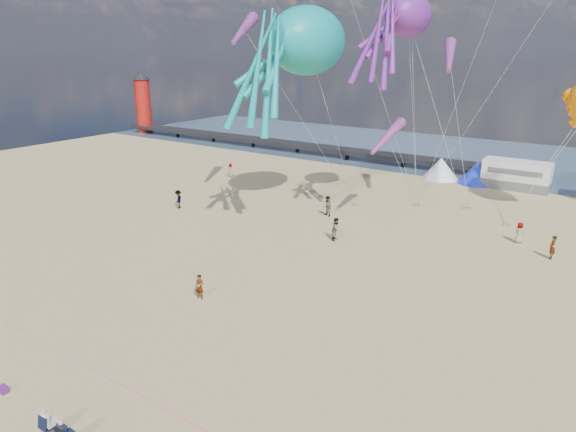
% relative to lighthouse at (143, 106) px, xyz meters
% --- Properties ---
extents(ground, '(120.00, 120.00, 0.00)m').
position_rel_lighthouse_xyz_m(ground, '(56.00, -44.00, -4.50)').
color(ground, tan).
rests_on(ground, ground).
extents(water, '(120.00, 120.00, 0.00)m').
position_rel_lighthouse_xyz_m(water, '(56.00, 11.00, -4.48)').
color(water, '#374F6A').
rests_on(water, ground).
extents(pier, '(60.00, 3.00, 0.50)m').
position_rel_lighthouse_xyz_m(pier, '(28.00, 0.00, -3.50)').
color(pier, black).
rests_on(pier, ground).
extents(lighthouse, '(2.60, 2.60, 9.00)m').
position_rel_lighthouse_xyz_m(lighthouse, '(0.00, 0.00, 0.00)').
color(lighthouse, '#A5140F').
rests_on(lighthouse, ground).
extents(motorhome_0, '(6.60, 2.50, 3.00)m').
position_rel_lighthouse_xyz_m(motorhome_0, '(62.00, -4.00, -3.00)').
color(motorhome_0, silver).
rests_on(motorhome_0, ground).
extents(tent_white, '(4.00, 4.00, 2.40)m').
position_rel_lighthouse_xyz_m(tent_white, '(54.00, -4.00, -3.30)').
color(tent_white, white).
rests_on(tent_white, ground).
extents(tent_blue, '(4.00, 4.00, 2.40)m').
position_rel_lighthouse_xyz_m(tent_blue, '(58.00, -4.00, -3.30)').
color(tent_blue, '#1933CC').
rests_on(tent_blue, ground).
extents(cooler_purple, '(0.40, 0.30, 0.32)m').
position_rel_lighthouse_xyz_m(cooler_purple, '(50.96, -52.17, -4.34)').
color(cooler_purple, '#591D6D').
rests_on(cooler_purple, ground).
extents(rope_line, '(34.00, 0.03, 0.03)m').
position_rel_lighthouse_xyz_m(rope_line, '(56.00, -49.00, -4.48)').
color(rope_line, '#F2338C').
rests_on(rope_line, ground).
extents(standing_person, '(0.62, 0.47, 1.52)m').
position_rel_lighthouse_xyz_m(standing_person, '(51.89, -40.95, -3.74)').
color(standing_person, tan).
rests_on(standing_person, ground).
extents(beachgoer_0, '(0.70, 0.67, 1.62)m').
position_rel_lighthouse_xyz_m(beachgoer_0, '(65.61, -20.56, -3.69)').
color(beachgoer_0, '#7F6659').
rests_on(beachgoer_0, ground).
extents(beachgoer_1, '(0.73, 0.97, 1.81)m').
position_rel_lighthouse_xyz_m(beachgoer_1, '(53.82, -27.87, -3.60)').
color(beachgoer_1, '#7F6659').
rests_on(beachgoer_1, ground).
extents(beachgoer_2, '(0.95, 1.03, 1.71)m').
position_rel_lighthouse_xyz_m(beachgoer_2, '(37.69, -28.80, -3.65)').
color(beachgoer_2, '#7F6659').
rests_on(beachgoer_2, ground).
extents(beachgoer_5, '(0.69, 1.64, 1.72)m').
position_rel_lighthouse_xyz_m(beachgoer_5, '(68.16, -22.63, -3.64)').
color(beachgoer_5, '#7F6659').
rests_on(beachgoer_5, ground).
extents(beachgoer_6, '(0.54, 0.66, 1.55)m').
position_rel_lighthouse_xyz_m(beachgoer_6, '(33.77, -16.74, -3.72)').
color(beachgoer_6, '#7F6659').
rests_on(beachgoer_6, ground).
extents(beachgoer_7, '(1.04, 0.86, 1.83)m').
position_rel_lighthouse_xyz_m(beachgoer_7, '(50.32, -23.15, -3.59)').
color(beachgoer_7, '#7F6659').
rests_on(beachgoer_7, ground).
extents(sandbag_a, '(0.50, 0.35, 0.22)m').
position_rel_lighthouse_xyz_m(sandbag_a, '(50.94, -18.98, -4.39)').
color(sandbag_a, gray).
rests_on(sandbag_a, ground).
extents(sandbag_b, '(0.50, 0.35, 0.22)m').
position_rel_lighthouse_xyz_m(sandbag_b, '(59.76, -14.33, -4.39)').
color(sandbag_b, gray).
rests_on(sandbag_b, ground).
extents(sandbag_c, '(0.50, 0.35, 0.22)m').
position_rel_lighthouse_xyz_m(sandbag_c, '(63.97, -16.88, -4.39)').
color(sandbag_c, gray).
rests_on(sandbag_c, ground).
extents(sandbag_d, '(0.50, 0.35, 0.22)m').
position_rel_lighthouse_xyz_m(sandbag_d, '(60.06, -14.15, -4.39)').
color(sandbag_d, gray).
rests_on(sandbag_d, ground).
extents(sandbag_e, '(0.50, 0.35, 0.22)m').
position_rel_lighthouse_xyz_m(sandbag_e, '(55.81, -15.94, -4.39)').
color(sandbag_e, gray).
rests_on(sandbag_e, ground).
extents(kite_octopus_teal, '(5.98, 11.08, 12.04)m').
position_rel_lighthouse_xyz_m(kite_octopus_teal, '(48.32, -23.65, 10.19)').
color(kite_octopus_teal, teal).
extents(kite_octopus_purple, '(4.10, 8.56, 9.54)m').
position_rel_lighthouse_xyz_m(kite_octopus_purple, '(55.07, -19.49, 12.12)').
color(kite_octopus_purple, '#6B228D').
extents(windsock_left, '(3.38, 6.21, 6.26)m').
position_rel_lighthouse_xyz_m(windsock_left, '(42.71, -24.78, 11.12)').
color(windsock_left, red).
extents(windsock_mid, '(2.53, 5.19, 5.13)m').
position_rel_lighthouse_xyz_m(windsock_mid, '(57.69, -16.38, 9.00)').
color(windsock_mid, red).
extents(windsock_right, '(1.72, 4.66, 4.57)m').
position_rel_lighthouse_xyz_m(windsock_right, '(54.83, -21.62, 2.72)').
color(windsock_right, red).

